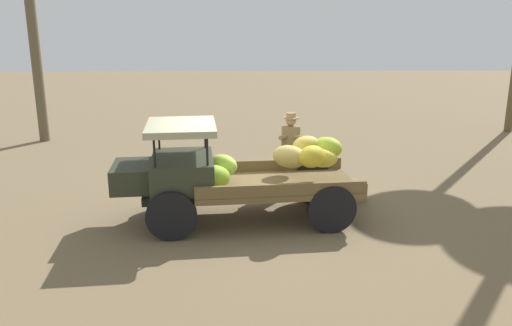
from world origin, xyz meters
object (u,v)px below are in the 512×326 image
Objects in this scene: truck at (229,174)px; wooden_crate at (351,191)px; farmer at (291,147)px; loose_banana_bunch at (327,176)px.

truck is 2.84m from wooden_crate.
truck is at bearing 23.46° from wooden_crate.
farmer is at bearing -131.54° from truck.
wooden_crate is at bearing 65.02° from farmer.
wooden_crate is 1.29m from loose_banana_bunch.
loose_banana_bunch is (-0.92, -0.56, -0.84)m from farmer.
loose_banana_bunch is (-2.21, -2.34, -0.77)m from truck.
loose_banana_bunch is (0.31, -1.25, -0.04)m from wooden_crate.
wooden_crate is (-1.22, 0.69, -0.80)m from farmer.
loose_banana_bunch is at bearing -76.24° from wooden_crate.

